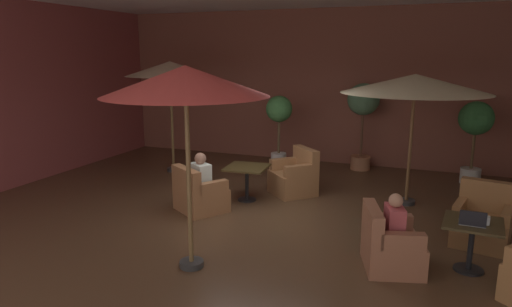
% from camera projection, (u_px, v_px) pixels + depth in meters
% --- Properties ---
extents(ground_plane, '(10.67, 9.47, 0.02)m').
position_uv_depth(ground_plane, '(246.00, 220.00, 7.72)').
color(ground_plane, '#4F3723').
extents(wall_back_brick, '(10.67, 0.08, 3.85)m').
position_uv_depth(wall_back_brick, '(316.00, 87.00, 11.58)').
color(wall_back_brick, brown).
rests_on(wall_back_brick, ground_plane).
extents(wall_left_accent, '(0.08, 9.47, 3.85)m').
position_uv_depth(wall_left_accent, '(3.00, 96.00, 9.17)').
color(wall_left_accent, brown).
rests_on(wall_left_accent, ground_plane).
extents(cafe_table_front_left, '(0.77, 0.77, 0.67)m').
position_uv_depth(cafe_table_front_left, '(472.00, 233.00, 5.81)').
color(cafe_table_front_left, black).
rests_on(cafe_table_front_left, ground_plane).
extents(armchair_front_left_north, '(0.91, 0.98, 0.82)m').
position_uv_depth(armchair_front_left_north, '(390.00, 246.00, 5.94)').
color(armchair_front_left_north, '#935A3F').
rests_on(armchair_front_left_north, ground_plane).
extents(armchair_front_left_south, '(0.89, 0.89, 0.91)m').
position_uv_depth(armchair_front_left_south, '(482.00, 223.00, 6.69)').
color(armchair_front_left_south, '#98673A').
rests_on(armchair_front_left_south, ground_plane).
extents(cafe_table_front_right, '(0.81, 0.81, 0.67)m').
position_uv_depth(cafe_table_front_right, '(247.00, 173.00, 8.63)').
color(cafe_table_front_right, black).
rests_on(cafe_table_front_right, ground_plane).
extents(armchair_front_right_north, '(1.09, 1.09, 0.92)m').
position_uv_depth(armchair_front_right_north, '(295.00, 177.00, 9.08)').
color(armchair_front_right_north, '#9A673E').
rests_on(armchair_front_right_north, ground_plane).
extents(armchair_front_right_east, '(1.09, 1.07, 0.82)m').
position_uv_depth(armchair_front_right_east, '(199.00, 195.00, 8.10)').
color(armchair_front_right_east, '#99643E').
rests_on(armchair_front_right_east, ground_plane).
extents(patio_umbrella_tall_red, '(2.04, 2.04, 2.58)m').
position_uv_depth(patio_umbrella_tall_red, '(170.00, 70.00, 10.40)').
color(patio_umbrella_tall_red, '#2D2D2D').
rests_on(patio_umbrella_tall_red, ground_plane).
extents(patio_umbrella_center_beige, '(2.61, 2.61, 2.41)m').
position_uv_depth(patio_umbrella_center_beige, '(415.00, 84.00, 8.06)').
color(patio_umbrella_center_beige, '#2D2D2D').
rests_on(patio_umbrella_center_beige, ground_plane).
extents(patio_umbrella_near_wall, '(2.06, 2.06, 2.62)m').
position_uv_depth(patio_umbrella_near_wall, '(186.00, 82.00, 5.51)').
color(patio_umbrella_near_wall, '#2D2D2D').
rests_on(patio_umbrella_near_wall, ground_plane).
extents(potted_tree_left_corner, '(0.62, 0.62, 1.81)m').
position_uv_depth(potted_tree_left_corner, '(279.00, 120.00, 10.63)').
color(potted_tree_left_corner, silver).
rests_on(potted_tree_left_corner, ground_plane).
extents(potted_tree_mid_left, '(0.76, 0.76, 2.08)m').
position_uv_depth(potted_tree_mid_left, '(363.00, 109.00, 10.76)').
color(potted_tree_mid_left, '#AC6D49').
rests_on(potted_tree_mid_left, ground_plane).
extents(potted_tree_mid_right, '(0.71, 0.71, 1.78)m').
position_uv_depth(potted_tree_mid_right, '(475.00, 126.00, 9.62)').
color(potted_tree_mid_right, silver).
rests_on(potted_tree_mid_right, ground_plane).
extents(patron_blue_shirt, '(0.45, 0.41, 0.65)m').
position_uv_depth(patron_blue_shirt, '(201.00, 173.00, 8.04)').
color(patron_blue_shirt, silver).
rests_on(patron_blue_shirt, ground_plane).
extents(patron_by_window, '(0.31, 0.43, 0.61)m').
position_uv_depth(patron_by_window, '(395.00, 219.00, 5.86)').
color(patron_by_window, '#B4474A').
rests_on(patron_by_window, ground_plane).
extents(iced_drink_cup, '(0.08, 0.08, 0.11)m').
position_uv_depth(iced_drink_cup, '(487.00, 220.00, 5.68)').
color(iced_drink_cup, white).
rests_on(iced_drink_cup, cafe_table_front_left).
extents(open_laptop, '(0.32, 0.24, 0.20)m').
position_uv_depth(open_laptop, '(472.00, 221.00, 5.66)').
color(open_laptop, '#9EA0A5').
rests_on(open_laptop, cafe_table_front_left).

